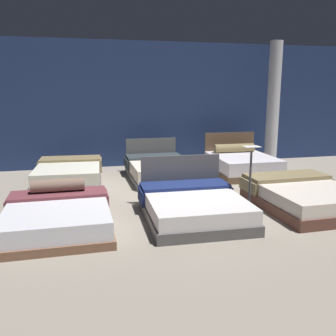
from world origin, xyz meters
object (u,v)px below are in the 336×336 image
Objects in this scene: bed_1 at (193,206)px; price_sign at (250,186)px; bed_5 at (242,164)px; support_pillar at (273,105)px; bed_3 at (69,174)px; bed_0 at (58,216)px; bed_4 at (159,169)px; bed_2 at (305,196)px.

price_sign reaches higher than bed_1.
bed_5 is at bearing 67.99° from price_sign.
bed_5 is 0.56× the size of support_pillar.
bed_1 reaches higher than bed_3.
bed_1 reaches higher than bed_0.
support_pillar is (3.56, 0.96, 1.52)m from bed_4.
bed_1 is at bearing -51.08° from bed_3.
bed_3 is (-2.12, 2.95, 0.01)m from bed_1.
bed_0 is 0.56× the size of support_pillar.
bed_4 is at bearing 52.18° from bed_0.
bed_0 is 4.42m from bed_2.
price_sign reaches higher than bed_0.
bed_0 is 3.72m from bed_4.
bed_3 is at bearing -170.43° from support_pillar.
bed_4 is (2.15, 0.00, 0.00)m from bed_3.
bed_1 is 3.73m from bed_5.
bed_2 is at bearing -53.67° from bed_4.
bed_5 is at bearing 3.39° from bed_3.
bed_3 is 2.15m from bed_4.
support_pillar is at bearing 14.59° from bed_4.
bed_0 is 1.00× the size of bed_5.
bed_5 is (4.48, 2.98, 0.05)m from bed_0.
bed_0 is at bearing -178.12° from bed_1.
bed_0 is 3.34m from price_sign.
bed_4 is at bearing 91.07° from bed_1.
bed_1 is 1.14m from price_sign.
support_pillar is at bearing 33.43° from bed_0.
bed_1 is 1.04× the size of bed_5.
support_pillar is at bearing 12.74° from bed_3.
bed_0 is 2.96m from bed_3.
price_sign reaches higher than bed_3.
bed_0 is 5.38m from bed_5.
price_sign is (-1.09, 0.07, 0.25)m from bed_2.
bed_5 is at bearing 33.05° from bed_0.
support_pillar reaches higher than bed_5.
bed_2 is 5.19m from bed_3.
support_pillar reaches higher than price_sign.
bed_1 is 0.58× the size of support_pillar.
bed_4 is (0.03, 2.96, 0.01)m from bed_1.
bed_4 reaches higher than bed_3.
price_sign is at bearing -69.62° from bed_4.
bed_4 reaches higher than bed_2.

